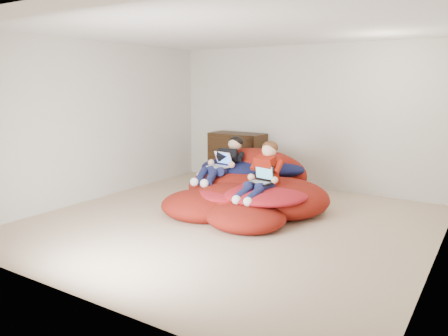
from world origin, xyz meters
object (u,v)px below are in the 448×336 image
Objects in this scene: dresser at (237,157)px; beanbag_pile at (248,190)px; older_boy at (225,160)px; younger_boy at (263,172)px; laptop_white at (221,163)px; laptop_black at (262,178)px.

dresser is 0.43× the size of beanbag_pile.
beanbag_pile is (1.03, -1.43, -0.20)m from dresser.
older_boy is at bearing 165.30° from beanbag_pile.
younger_boy reaches higher than dresser.
dresser is at bearing 110.96° from laptop_white.
laptop_white is at bearing -90.00° from older_boy.
older_boy is 1.28× the size of younger_boy.
dresser is at bearing 129.53° from younger_boy.
laptop_white is (0.54, -1.41, 0.16)m from dresser.
younger_boy reaches higher than laptop_white.
laptop_white reaches higher than laptop_black.
older_boy is 3.39× the size of laptop_black.
dresser is at bearing 112.66° from older_boy.
dresser is 2.92× the size of laptop_white.
laptop_white is (-0.49, 0.01, 0.37)m from beanbag_pile.
younger_boy is at bearing -21.51° from laptop_white.
older_boy is at bearing 90.00° from laptop_white.
laptop_black is (1.47, -1.80, 0.10)m from dresser.
dresser is 0.86× the size of older_boy.
beanbag_pile is 0.64m from older_boy.
laptop_black is (0.93, -0.39, -0.06)m from laptop_white.
older_boy reaches higher than laptop_black.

